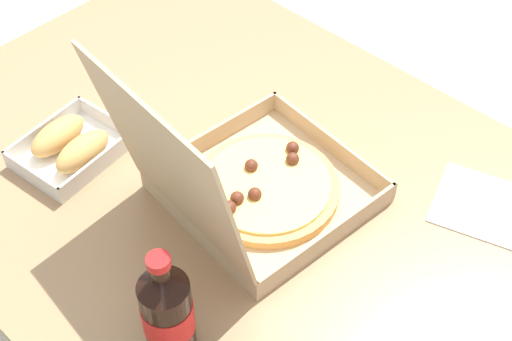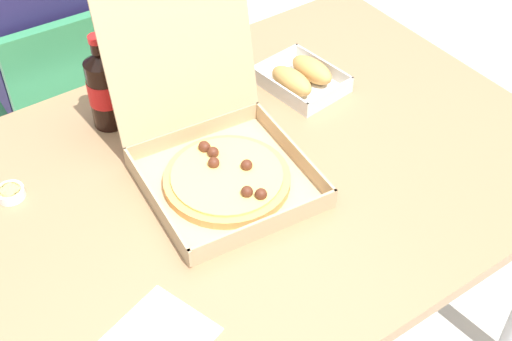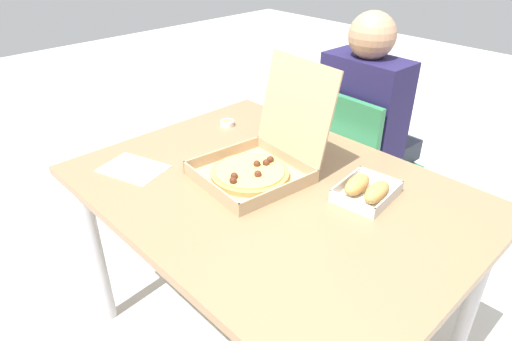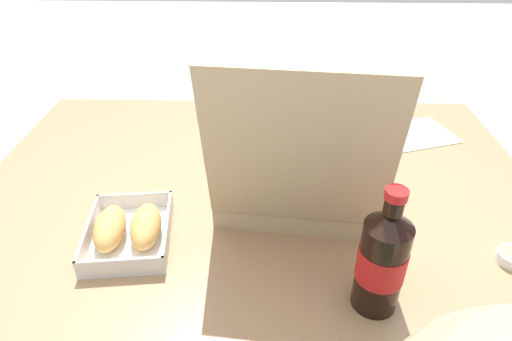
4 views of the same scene
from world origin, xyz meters
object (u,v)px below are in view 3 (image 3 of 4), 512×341
object	(u,v)px
diner_person	(369,119)
paper_menu	(134,169)
pizza_box_open	(259,161)
cola_bottle	(292,116)
dipping_sauce_cup	(227,123)
bread_side_box	(367,190)
chair	(355,164)

from	to	relation	value
diner_person	paper_menu	xyz separation A→B (m)	(-0.26, -1.02, 0.04)
pizza_box_open	cola_bottle	xyz separation A→B (m)	(-0.11, 0.28, 0.04)
pizza_box_open	paper_menu	bearing A→B (deg)	-138.44
cola_bottle	dipping_sauce_cup	size ratio (longest dim) A/B	4.00
pizza_box_open	dipping_sauce_cup	xyz separation A→B (m)	(-0.37, 0.18, -0.04)
pizza_box_open	dipping_sauce_cup	size ratio (longest dim) A/B	7.42
cola_bottle	dipping_sauce_cup	bearing A→B (deg)	-159.81
bread_side_box	paper_menu	bearing A→B (deg)	-146.46
paper_menu	cola_bottle	bearing A→B (deg)	51.00
chair	bread_side_box	bearing A→B (deg)	-54.14
pizza_box_open	diner_person	bearing A→B (deg)	94.67
cola_bottle	paper_menu	bearing A→B (deg)	-110.67
dipping_sauce_cup	diner_person	bearing A→B (deg)	60.39
dipping_sauce_cup	chair	bearing A→B (deg)	57.77
cola_bottle	diner_person	bearing A→B (deg)	83.92
diner_person	pizza_box_open	distance (m)	0.74
paper_menu	bread_side_box	bearing A→B (deg)	15.22
diner_person	bread_side_box	world-z (taller)	diner_person
bread_side_box	cola_bottle	distance (m)	0.46
bread_side_box	chair	bearing A→B (deg)	125.86
chair	cola_bottle	world-z (taller)	cola_bottle
chair	bread_side_box	size ratio (longest dim) A/B	4.03
bread_side_box	dipping_sauce_cup	bearing A→B (deg)	176.91
chair	paper_menu	xyz separation A→B (m)	(-0.26, -0.96, 0.24)
paper_menu	dipping_sauce_cup	distance (m)	0.47
bread_side_box	dipping_sauce_cup	size ratio (longest dim) A/B	3.68
chair	diner_person	distance (m)	0.21
bread_side_box	pizza_box_open	bearing A→B (deg)	-156.21
chair	diner_person	bearing A→B (deg)	87.86
diner_person	dipping_sauce_cup	world-z (taller)	diner_person
pizza_box_open	paper_menu	world-z (taller)	pizza_box_open
chair	diner_person	xyz separation A→B (m)	(0.00, 0.06, 0.21)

